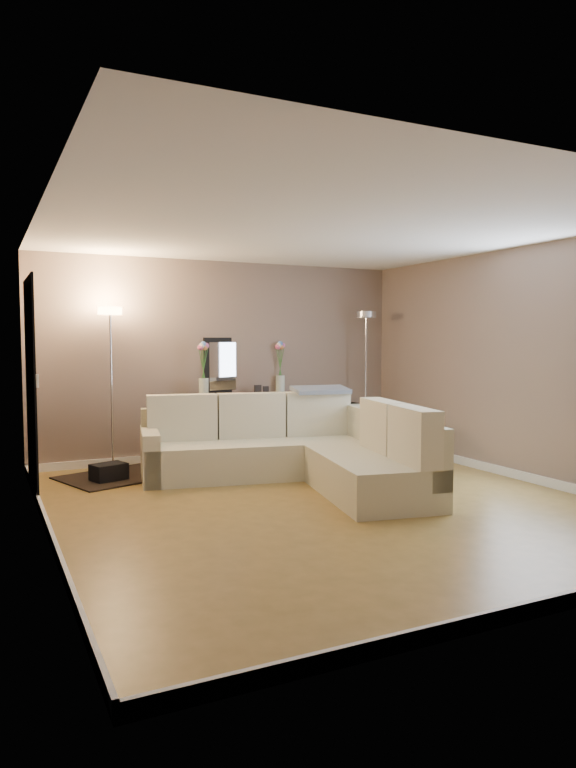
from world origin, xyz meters
name	(u,v)px	position (x,y,z in m)	size (l,w,h in m)	color
floor	(324,504)	(0.00, 0.00, -0.01)	(5.00, 5.50, 0.01)	olive
ceiling	(325,229)	(0.00, 0.00, 2.60)	(5.00, 5.50, 0.01)	white
wall_back	(224,360)	(0.00, 2.76, 1.30)	(5.00, 0.02, 2.60)	gray
wall_front	(564,388)	(0.00, -2.76, 1.30)	(5.00, 0.02, 2.60)	gray
wall_left	(42,375)	(-2.51, 0.00, 1.30)	(0.02, 5.50, 2.60)	gray
wall_right	(521,364)	(2.51, 0.00, 1.30)	(0.02, 5.50, 2.60)	gray
baseboard_back	(226,453)	(0.00, 2.73, 0.05)	(5.00, 0.03, 0.10)	white
baseboard_front	(554,604)	(0.00, -2.73, 0.05)	(5.00, 0.03, 0.10)	white
baseboard_left	(50,532)	(-2.48, 0.00, 0.05)	(0.03, 5.50, 0.10)	white
baseboard_right	(517,475)	(2.48, 0.00, 0.05)	(0.03, 5.50, 0.10)	white
doorway	(31,386)	(-2.48, 1.70, 1.10)	(0.02, 1.20, 2.20)	black
switch_plate	(37,381)	(-2.48, 0.85, 1.20)	(0.02, 0.08, 0.12)	white
sectional_sofa	(297,450)	(0.21, 1.00, 0.35)	(2.79, 3.01, 0.94)	beige
throw_blanket	(321,390)	(0.80, 1.55, 0.96)	(0.67, 0.39, 0.05)	slate
console_table	(237,422)	(0.12, 2.59, 0.48)	(1.41, 0.54, 0.84)	black
leaning_mirror	(237,366)	(0.19, 2.78, 1.22)	(0.97, 0.17, 0.76)	black
table_decor	(245,393)	(0.21, 2.57, 0.86)	(0.59, 0.15, 0.14)	#D35925
flower_vase_left	(204,374)	(-0.37, 2.53, 1.13)	(0.16, 0.14, 0.72)	silver
flower_vase_right	(280,371)	(0.79, 2.68, 1.13)	(0.16, 0.14, 0.72)	silver
floor_lamp_lit	(111,356)	(-1.54, 2.45, 1.38)	(0.35, 0.35, 1.95)	silver
floor_lamp_unlit	(366,353)	(1.98, 2.37, 1.39)	(0.33, 0.33, 1.96)	silver
charcoal_rug	(121,476)	(-1.52, 2.06, 0.01)	(1.27, 0.95, 0.02)	black
black_bag	(109,474)	(-1.69, 1.89, 0.08)	(0.36, 0.25, 0.23)	black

